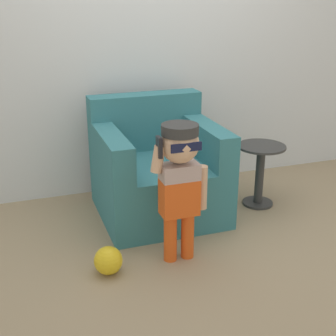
{
  "coord_description": "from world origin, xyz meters",
  "views": [
    {
      "loc": [
        -1.22,
        -3.09,
        1.7
      ],
      "look_at": [
        -0.21,
        -0.16,
        0.53
      ],
      "focal_mm": 50.0,
      "sensor_mm": 36.0,
      "label": 1
    }
  ],
  "objects": [
    {
      "name": "armchair",
      "position": [
        -0.16,
        0.23,
        0.34
      ],
      "size": [
        0.93,
        0.92,
        0.92
      ],
      "color": "teal",
      "rests_on": "ground_plane"
    },
    {
      "name": "person_child",
      "position": [
        -0.25,
        -0.51,
        0.63
      ],
      "size": [
        0.39,
        0.29,
        0.94
      ],
      "color": "#E05119",
      "rests_on": "ground_plane"
    },
    {
      "name": "toy_ball",
      "position": [
        -0.74,
        -0.53,
        0.09
      ],
      "size": [
        0.18,
        0.18,
        0.18
      ],
      "color": "yellow",
      "rests_on": "ground_plane"
    },
    {
      "name": "wall_back",
      "position": [
        0.0,
        0.83,
        1.3
      ],
      "size": [
        10.0,
        0.05,
        2.6
      ],
      "color": "silver",
      "rests_on": "ground_plane"
    },
    {
      "name": "side_table",
      "position": [
        0.69,
        0.08,
        0.32
      ],
      "size": [
        0.39,
        0.39,
        0.52
      ],
      "color": "#333333",
      "rests_on": "ground_plane"
    },
    {
      "name": "ground_plane",
      "position": [
        0.0,
        0.0,
        0.0
      ],
      "size": [
        10.0,
        10.0,
        0.0
      ],
      "primitive_type": "plane",
      "color": "#998466"
    }
  ]
}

